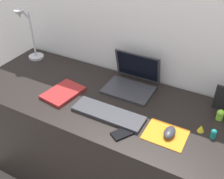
# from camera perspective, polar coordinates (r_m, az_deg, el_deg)

# --- Properties ---
(ground_plane) EXTENTS (6.00, 6.00, 0.00)m
(ground_plane) POSITION_cam_1_polar(r_m,az_deg,el_deg) (2.14, -0.60, -18.35)
(ground_plane) COLOR slate
(back_wall) EXTENTS (2.96, 0.05, 1.68)m
(back_wall) POSITION_cam_1_polar(r_m,az_deg,el_deg) (1.83, 4.82, 6.22)
(back_wall) COLOR silver
(back_wall) RESTS_ON ground_plane
(desk) EXTENTS (1.76, 0.65, 0.74)m
(desk) POSITION_cam_1_polar(r_m,az_deg,el_deg) (1.86, -0.67, -11.51)
(desk) COLOR black
(desk) RESTS_ON ground_plane
(laptop) EXTENTS (0.30, 0.26, 0.21)m
(laptop) POSITION_cam_1_polar(r_m,az_deg,el_deg) (1.71, 4.35, 2.16)
(laptop) COLOR #333338
(laptop) RESTS_ON desk
(keyboard) EXTENTS (0.41, 0.13, 0.02)m
(keyboard) POSITION_cam_1_polar(r_m,az_deg,el_deg) (1.50, -0.80, -5.12)
(keyboard) COLOR #333338
(keyboard) RESTS_ON desk
(mousepad) EXTENTS (0.21, 0.17, 0.00)m
(mousepad) POSITION_cam_1_polar(r_m,az_deg,el_deg) (1.42, 11.18, -9.25)
(mousepad) COLOR orange
(mousepad) RESTS_ON desk
(mouse) EXTENTS (0.06, 0.10, 0.03)m
(mouse) POSITION_cam_1_polar(r_m,az_deg,el_deg) (1.41, 12.01, -8.83)
(mouse) COLOR #333338
(mouse) RESTS_ON mousepad
(cell_phone) EXTENTS (0.12, 0.14, 0.01)m
(cell_phone) POSITION_cam_1_polar(r_m,az_deg,el_deg) (1.40, 2.50, -9.07)
(cell_phone) COLOR black
(cell_phone) RESTS_ON desk
(desk_lamp) EXTENTS (0.11, 0.17, 0.40)m
(desk_lamp) POSITION_cam_1_polar(r_m,az_deg,el_deg) (2.04, -17.06, 10.65)
(desk_lamp) COLOR #B7B7BC
(desk_lamp) RESTS_ON desk
(notebook_pad) EXTENTS (0.20, 0.26, 0.02)m
(notebook_pad) POSITION_cam_1_polar(r_m,az_deg,el_deg) (1.68, -10.26, -0.68)
(notebook_pad) COLOR maroon
(notebook_pad) RESTS_ON desk
(toy_figurine_lime) EXTENTS (0.04, 0.04, 0.06)m
(toy_figurine_lime) POSITION_cam_1_polar(r_m,az_deg,el_deg) (1.57, 21.79, -4.91)
(toy_figurine_lime) COLOR #8CDB33
(toy_figurine_lime) RESTS_ON desk
(toy_figurine_yellow) EXTENTS (0.04, 0.04, 0.04)m
(toy_figurine_yellow) POSITION_cam_1_polar(r_m,az_deg,el_deg) (1.47, 18.23, -7.72)
(toy_figurine_yellow) COLOR yellow
(toy_figurine_yellow) RESTS_ON desk
(toy_figurine_teal) EXTENTS (0.03, 0.03, 0.05)m
(toy_figurine_teal) POSITION_cam_1_polar(r_m,az_deg,el_deg) (1.45, 20.58, -8.67)
(toy_figurine_teal) COLOR teal
(toy_figurine_teal) RESTS_ON desk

